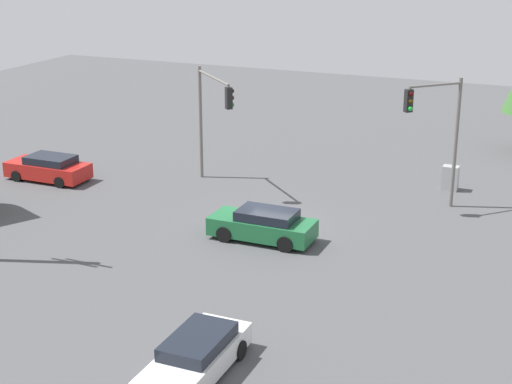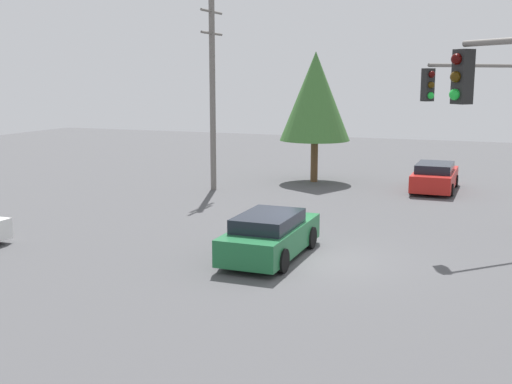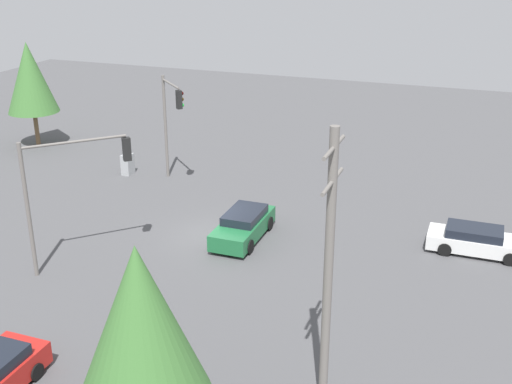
% 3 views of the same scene
% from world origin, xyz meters
% --- Properties ---
extents(ground_plane, '(80.00, 80.00, 0.00)m').
position_xyz_m(ground_plane, '(0.00, 0.00, 0.00)').
color(ground_plane, '#4C4C4F').
extents(sedan_green, '(4.58, 1.96, 1.41)m').
position_xyz_m(sedan_green, '(0.25, -1.41, 0.70)').
color(sedan_green, '#1E6638').
rests_on(sedan_green, ground_plane).
extents(sedan_red, '(4.54, 2.00, 1.38)m').
position_xyz_m(sedan_red, '(-13.79, 2.03, 0.67)').
color(sedan_red, red).
rests_on(sedan_red, ground_plane).
extents(traffic_signal_cross, '(3.48, 3.42, 6.12)m').
position_xyz_m(traffic_signal_cross, '(-5.11, 4.52, 4.24)').
color(traffic_signal_cross, slate).
rests_on(traffic_signal_cross, ground_plane).
extents(utility_pole_tall, '(2.20, 0.28, 9.13)m').
position_xyz_m(utility_pole_tall, '(-10.10, -8.18, 4.85)').
color(utility_pole_tall, slate).
rests_on(utility_pole_tall, ground_plane).
extents(tree_right, '(3.69, 3.69, 6.80)m').
position_xyz_m(tree_right, '(-14.27, -4.24, 4.48)').
color(tree_right, brown).
rests_on(tree_right, ground_plane).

